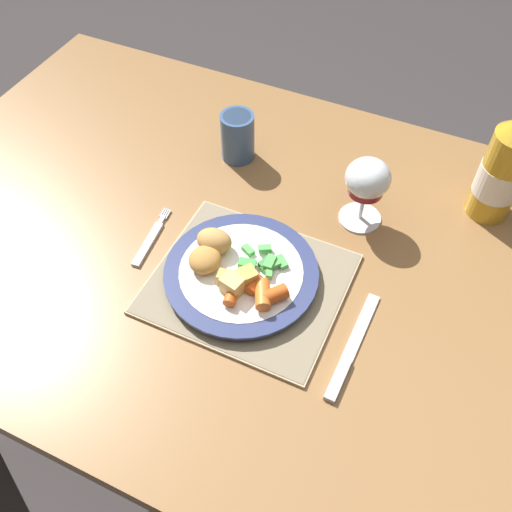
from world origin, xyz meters
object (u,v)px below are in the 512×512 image
(dining_table, at_px, (296,291))
(table_knife, at_px, (349,354))
(bottle, at_px, (505,168))
(drinking_cup, at_px, (238,136))
(dinner_plate, at_px, (241,274))
(wine_glass, at_px, (367,181))
(fork, at_px, (150,240))

(dining_table, distance_m, table_knife, 0.21)
(bottle, relative_size, drinking_cup, 2.86)
(dinner_plate, relative_size, wine_glass, 1.89)
(bottle, bearing_deg, dining_table, -135.90)
(dining_table, relative_size, fork, 10.86)
(dinner_plate, bearing_deg, wine_glass, 57.95)
(dinner_plate, height_order, wine_glass, wine_glass)
(wine_glass, height_order, bottle, bottle)
(wine_glass, bearing_deg, dinner_plate, -122.05)
(wine_glass, bearing_deg, dining_table, -114.09)
(fork, xyz_separation_m, wine_glass, (0.31, 0.20, 0.09))
(dinner_plate, height_order, drinking_cup, drinking_cup)
(dining_table, distance_m, drinking_cup, 0.32)
(dinner_plate, height_order, fork, dinner_plate)
(bottle, bearing_deg, table_knife, -108.29)
(dinner_plate, relative_size, bottle, 0.91)
(drinking_cup, bearing_deg, wine_glass, -12.42)
(dinner_plate, distance_m, table_knife, 0.21)
(fork, height_order, wine_glass, wine_glass)
(drinking_cup, bearing_deg, table_knife, -43.82)
(table_knife, bearing_deg, fork, 170.01)
(bottle, bearing_deg, drinking_cup, -173.18)
(fork, relative_size, drinking_cup, 1.46)
(table_knife, relative_size, wine_glass, 1.51)
(table_knife, xyz_separation_m, drinking_cup, (-0.34, 0.33, 0.05))
(table_knife, bearing_deg, wine_glass, 105.08)
(fork, height_order, bottle, bottle)
(dining_table, bearing_deg, table_knife, -44.47)
(dining_table, relative_size, dinner_plate, 6.11)
(dining_table, xyz_separation_m, dinner_plate, (-0.07, -0.07, 0.10))
(wine_glass, height_order, drinking_cup, wine_glass)
(dining_table, distance_m, fork, 0.27)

